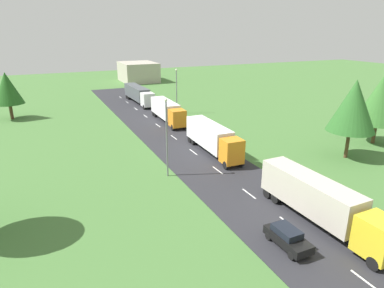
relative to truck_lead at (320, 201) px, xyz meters
The scene contains 13 objects.
road 8.29m from the truck_lead, 107.22° to the left, with size 10.00×140.00×0.06m, color #2B2B30.
lane_marking_centre 4.99m from the truck_lead, 121.72° to the left, with size 0.16×121.67×0.01m.
truck_lead is the anchor object (origin of this frame).
truck_second 19.43m from the truck_lead, 90.34° to the left, with size 2.77×12.53×3.80m.
truck_third 37.19m from the truck_lead, 89.86° to the left, with size 2.82×12.59×3.61m.
truck_fourth 55.47m from the truck_lead, 90.01° to the left, with size 2.84×15.04×3.63m.
car_second 5.09m from the truck_lead, 161.17° to the right, with size 1.76×4.01×1.52m.
lamppost_second 17.23m from the truck_lead, 119.28° to the left, with size 0.36×0.36×9.05m.
lamppost_third 42.86m from the truck_lead, 84.45° to the left, with size 0.36×0.36×8.82m.
tree_oak 57.73m from the truck_lead, 116.64° to the left, with size 5.30×5.30×8.73m.
tree_maple 19.04m from the truck_lead, 34.90° to the left, with size 5.99×5.99×10.25m.
tree_pine 27.41m from the truck_lead, 29.15° to the left, with size 6.36×6.36×10.10m.
distant_building 89.14m from the truck_lead, 83.92° to the left, with size 10.59×13.46×6.03m, color #B2A899.
Camera 1 is at (-18.18, -1.75, 16.03)m, focal length 31.38 mm.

